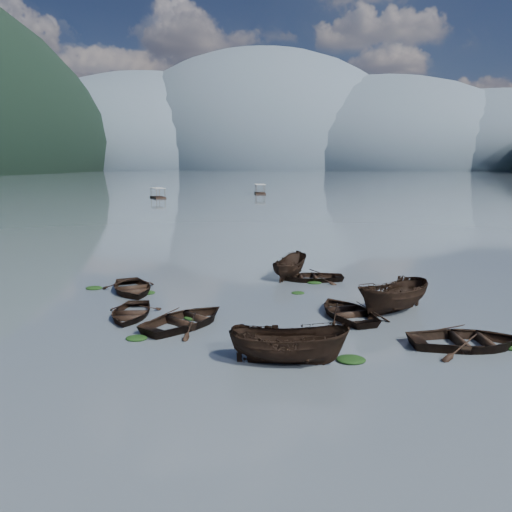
# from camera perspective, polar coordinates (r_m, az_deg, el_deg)

# --- Properties ---
(ground_plane) EXTENTS (2400.00, 2400.00, 0.00)m
(ground_plane) POSITION_cam_1_polar(r_m,az_deg,el_deg) (19.91, -2.86, -11.93)
(ground_plane) COLOR #4E5962
(haze_mtn_a) EXTENTS (520.00, 520.00, 280.00)m
(haze_mtn_a) POSITION_cam_1_polar(r_m,az_deg,el_deg) (955.07, -11.47, 9.69)
(haze_mtn_a) COLOR #475666
(haze_mtn_a) RESTS_ON ground
(haze_mtn_b) EXTENTS (520.00, 520.00, 340.00)m
(haze_mtn_b) POSITION_cam_1_polar(r_m,az_deg,el_deg) (920.42, 0.77, 9.87)
(haze_mtn_b) COLOR #475666
(haze_mtn_b) RESTS_ON ground
(haze_mtn_c) EXTENTS (520.00, 520.00, 260.00)m
(haze_mtn_c) POSITION_cam_1_polar(r_m,az_deg,el_deg) (928.54, 13.35, 9.60)
(haze_mtn_c) COLOR #475666
(haze_mtn_c) RESTS_ON ground
(haze_mtn_d) EXTENTS (520.00, 520.00, 220.00)m
(haze_mtn_d) POSITION_cam_1_polar(r_m,az_deg,el_deg) (971.65, 24.04, 9.02)
(haze_mtn_d) COLOR #475666
(haze_mtn_d) RESTS_ON ground
(rowboat_0) EXTENTS (3.28, 4.28, 0.83)m
(rowboat_0) POSITION_cam_1_polar(r_m,az_deg,el_deg) (26.13, -14.14, -6.76)
(rowboat_0) COLOR black
(rowboat_0) RESTS_ON ground
(rowboat_1) EXTENTS (5.49, 5.83, 0.98)m
(rowboat_1) POSITION_cam_1_polar(r_m,az_deg,el_deg) (24.28, -7.97, -7.86)
(rowboat_1) COLOR black
(rowboat_1) RESTS_ON ground
(rowboat_2) EXTENTS (4.67, 1.81, 1.79)m
(rowboat_2) POSITION_cam_1_polar(r_m,az_deg,el_deg) (19.74, 3.74, -12.14)
(rowboat_2) COLOR black
(rowboat_2) RESTS_ON ground
(rowboat_3) EXTENTS (4.64, 5.36, 0.93)m
(rowboat_3) POSITION_cam_1_polar(r_m,az_deg,el_deg) (25.86, 10.39, -6.79)
(rowboat_3) COLOR black
(rowboat_3) RESTS_ON ground
(rowboat_4) EXTENTS (5.13, 3.87, 1.00)m
(rowboat_4) POSITION_cam_1_polar(r_m,az_deg,el_deg) (23.12, 22.98, -9.55)
(rowboat_4) COLOR black
(rowboat_4) RESTS_ON ground
(rowboat_5) EXTENTS (5.02, 4.76, 1.94)m
(rowboat_5) POSITION_cam_1_polar(r_m,az_deg,el_deg) (27.03, 15.41, -6.24)
(rowboat_5) COLOR black
(rowboat_5) RESTS_ON ground
(rowboat_6) EXTENTS (5.04, 5.62, 0.96)m
(rowboat_6) POSITION_cam_1_polar(r_m,az_deg,el_deg) (31.02, -13.97, -4.04)
(rowboat_6) COLOR black
(rowboat_6) RESTS_ON ground
(rowboat_7) EXTENTS (4.44, 3.35, 0.87)m
(rowboat_7) POSITION_cam_1_polar(r_m,az_deg,el_deg) (33.39, 6.33, -2.78)
(rowboat_7) COLOR black
(rowboat_7) RESTS_ON ground
(rowboat_8) EXTENTS (2.99, 4.71, 1.70)m
(rowboat_8) POSITION_cam_1_polar(r_m,az_deg,el_deg) (34.24, 3.82, -2.41)
(rowboat_8) COLOR black
(rowboat_8) RESTS_ON ground
(weed_clump_0) EXTENTS (1.07, 0.88, 0.23)m
(weed_clump_0) POSITION_cam_1_polar(r_m,az_deg,el_deg) (25.25, -7.04, -7.12)
(weed_clump_0) COLOR black
(weed_clump_0) RESTS_ON ground
(weed_clump_1) EXTENTS (0.96, 0.77, 0.21)m
(weed_clump_1) POSITION_cam_1_polar(r_m,az_deg,el_deg) (22.85, -13.49, -9.23)
(weed_clump_1) COLOR black
(weed_clump_1) RESTS_ON ground
(weed_clump_2) EXTENTS (1.16, 0.93, 0.25)m
(weed_clump_2) POSITION_cam_1_polar(r_m,az_deg,el_deg) (20.25, 10.79, -11.72)
(weed_clump_2) COLOR black
(weed_clump_2) RESTS_ON ground
(weed_clump_3) EXTENTS (0.78, 0.66, 0.17)m
(weed_clump_3) POSITION_cam_1_polar(r_m,az_deg,el_deg) (29.94, 4.82, -4.28)
(weed_clump_3) COLOR black
(weed_clump_3) RESTS_ON ground
(weed_clump_5) EXTENTS (1.03, 0.83, 0.22)m
(weed_clump_5) POSITION_cam_1_polar(r_m,az_deg,el_deg) (32.54, -18.03, -3.58)
(weed_clump_5) COLOR black
(weed_clump_5) RESTS_ON ground
(weed_clump_6) EXTENTS (0.99, 0.82, 0.21)m
(weed_clump_6) POSITION_cam_1_polar(r_m,az_deg,el_deg) (30.57, -12.34, -4.19)
(weed_clump_6) COLOR black
(weed_clump_6) RESTS_ON ground
(weed_clump_7) EXTENTS (0.96, 0.77, 0.21)m
(weed_clump_7) POSITION_cam_1_polar(r_m,az_deg,el_deg) (32.60, 6.66, -3.10)
(weed_clump_7) COLOR black
(weed_clump_7) RESTS_ON ground
(pontoon_left) EXTENTS (5.02, 6.29, 2.24)m
(pontoon_left) POSITION_cam_1_polar(r_m,az_deg,el_deg) (118.96, -11.13, 6.52)
(pontoon_left) COLOR black
(pontoon_left) RESTS_ON ground
(pontoon_centre) EXTENTS (3.59, 6.73, 2.46)m
(pontoon_centre) POSITION_cam_1_polar(r_m,az_deg,el_deg) (133.74, 0.46, 7.11)
(pontoon_centre) COLOR black
(pontoon_centre) RESTS_ON ground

